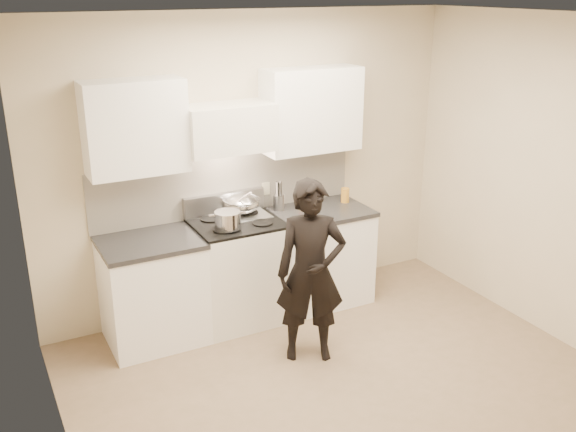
{
  "coord_description": "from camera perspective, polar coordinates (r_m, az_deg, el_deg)",
  "views": [
    {
      "loc": [
        -2.32,
        -3.42,
        2.9
      ],
      "look_at": [
        0.01,
        1.05,
        1.07
      ],
      "focal_mm": 40.0,
      "sensor_mm": 36.0,
      "label": 1
    }
  ],
  "objects": [
    {
      "name": "person",
      "position": [
        5.09,
        2.04,
        -4.99
      ],
      "size": [
        0.65,
        0.56,
        1.51
      ],
      "primitive_type": "imported",
      "rotation": [
        0.0,
        0.0,
        -0.43
      ],
      "color": "black",
      "rests_on": "ground"
    },
    {
      "name": "room_shell",
      "position": [
        4.61,
        3.15,
        3.53
      ],
      "size": [
        4.04,
        3.54,
        2.7
      ],
      "color": "beige",
      "rests_on": "ground"
    },
    {
      "name": "stock_pot",
      "position": [
        5.4,
        -5.39,
        -0.35
      ],
      "size": [
        0.31,
        0.26,
        0.15
      ],
      "color": "silver",
      "rests_on": "stove"
    },
    {
      "name": "counter_right",
      "position": [
        6.13,
        2.68,
        -3.49
      ],
      "size": [
        0.92,
        0.67,
        0.92
      ],
      "color": "white",
      "rests_on": "ground"
    },
    {
      "name": "spice_jar",
      "position": [
        6.05,
        1.09,
        1.3
      ],
      "size": [
        0.04,
        0.04,
        0.08
      ],
      "color": "orange",
      "rests_on": "counter_right"
    },
    {
      "name": "utensil_crock",
      "position": [
        5.92,
        -0.84,
        1.31
      ],
      "size": [
        0.1,
        0.1,
        0.27
      ],
      "color": "#A1A2A7",
      "rests_on": "counter_right"
    },
    {
      "name": "counter_left",
      "position": [
        5.57,
        -11.91,
        -6.47
      ],
      "size": [
        0.82,
        0.67,
        0.92
      ],
      "color": "white",
      "rests_on": "ground"
    },
    {
      "name": "stove",
      "position": [
        5.78,
        -4.47,
        -4.87
      ],
      "size": [
        0.76,
        0.65,
        0.96
      ],
      "color": "white",
      "rests_on": "ground"
    },
    {
      "name": "wok",
      "position": [
        5.73,
        -4.17,
        1.1
      ],
      "size": [
        0.34,
        0.41,
        0.27
      ],
      "color": "silver",
      "rests_on": "stove"
    },
    {
      "name": "ground_plane",
      "position": [
        5.05,
        5.6,
        -15.17
      ],
      "size": [
        4.0,
        4.0,
        0.0
      ],
      "primitive_type": "plane",
      "color": "#876D57"
    },
    {
      "name": "oil_glass",
      "position": [
        6.17,
        5.1,
        1.86
      ],
      "size": [
        0.08,
        0.08,
        0.14
      ],
      "color": "#C88727",
      "rests_on": "counter_right"
    }
  ]
}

